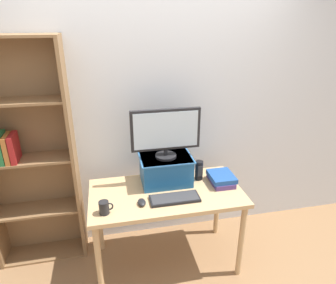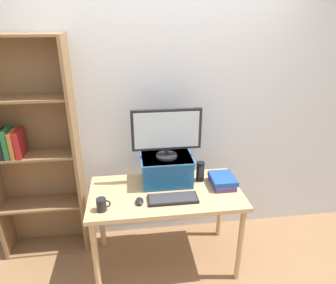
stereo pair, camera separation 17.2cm
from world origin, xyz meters
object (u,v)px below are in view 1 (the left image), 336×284
(riser_box, at_px, (166,169))
(coffee_mug, at_px, (104,208))
(keyboard, at_px, (175,198))
(computer_monitor, at_px, (166,132))
(desk_speaker, at_px, (199,170))
(computer_mouse, at_px, (142,202))
(book_stack, at_px, (221,178))
(bookshelf_unit, at_px, (26,157))
(desk, at_px, (166,200))

(riser_box, height_order, coffee_mug, riser_box)
(riser_box, xyz_separation_m, keyboard, (0.01, -0.30, -0.12))
(computer_monitor, height_order, coffee_mug, computer_monitor)
(riser_box, bearing_deg, coffee_mug, -146.24)
(riser_box, height_order, desk_speaker, riser_box)
(computer_mouse, relative_size, coffee_mug, 0.95)
(riser_box, distance_m, book_stack, 0.50)
(bookshelf_unit, xyz_separation_m, keyboard, (1.19, -0.50, -0.26))
(riser_box, bearing_deg, computer_monitor, -90.00)
(computer_monitor, relative_size, keyboard, 1.46)
(computer_monitor, distance_m, computer_mouse, 0.61)
(bookshelf_unit, relative_size, riser_box, 4.43)
(riser_box, bearing_deg, desk, -100.27)
(bookshelf_unit, bearing_deg, riser_box, -9.80)
(book_stack, height_order, coffee_mug, coffee_mug)
(bookshelf_unit, xyz_separation_m, book_stack, (1.66, -0.33, -0.22))
(desk, distance_m, bookshelf_unit, 1.26)
(bookshelf_unit, xyz_separation_m, computer_monitor, (1.18, -0.20, 0.21))
(computer_mouse, bearing_deg, desk_speaker, 27.13)
(riser_box, relative_size, computer_monitor, 0.77)
(computer_monitor, height_order, book_stack, computer_monitor)
(bookshelf_unit, relative_size, keyboard, 4.98)
(desk, relative_size, keyboard, 3.18)
(bookshelf_unit, xyz_separation_m, desk_speaker, (1.48, -0.22, -0.18))
(bookshelf_unit, distance_m, coffee_mug, 0.88)
(computer_monitor, relative_size, coffee_mug, 5.41)
(book_stack, height_order, desk_speaker, desk_speaker)
(bookshelf_unit, distance_m, riser_box, 1.20)
(computer_mouse, distance_m, book_stack, 0.76)
(coffee_mug, bearing_deg, computer_mouse, 11.81)
(computer_monitor, distance_m, coffee_mug, 0.78)
(bookshelf_unit, xyz_separation_m, riser_box, (1.18, -0.20, -0.14))
(bookshelf_unit, xyz_separation_m, coffee_mug, (0.63, -0.57, -0.22))
(desk_speaker, bearing_deg, computer_monitor, 177.09)
(coffee_mug, bearing_deg, bookshelf_unit, 138.02)
(desk_speaker, bearing_deg, bookshelf_unit, 171.54)
(computer_mouse, bearing_deg, computer_monitor, 49.66)
(desk, bearing_deg, coffee_mug, -158.44)
(computer_monitor, distance_m, desk_speaker, 0.50)
(bookshelf_unit, bearing_deg, coffee_mug, -41.98)
(coffee_mug, bearing_deg, desk_speaker, 22.26)
(keyboard, bearing_deg, book_stack, 20.64)
(desk_speaker, bearing_deg, coffee_mug, -157.74)
(book_stack, relative_size, desk_speaker, 1.49)
(bookshelf_unit, xyz_separation_m, computer_mouse, (0.92, -0.51, -0.25))
(book_stack, bearing_deg, coffee_mug, -166.71)
(riser_box, bearing_deg, keyboard, -87.56)
(keyboard, bearing_deg, coffee_mug, -173.21)
(coffee_mug, xyz_separation_m, desk_speaker, (0.85, 0.35, 0.04))
(computer_monitor, xyz_separation_m, coffee_mug, (-0.55, -0.36, -0.43))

